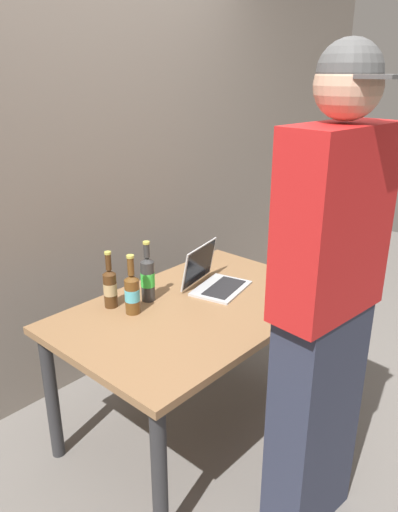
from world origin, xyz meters
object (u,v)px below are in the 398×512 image
beer_bottle_amber (148,277)px  person_figure (325,310)px  beer_bottle_dark (132,292)px  laptop (213,278)px  beer_bottle_brown (110,287)px

beer_bottle_amber → person_figure: size_ratio=0.16×
beer_bottle_dark → person_figure: (0.17, -0.87, 0.15)m
beer_bottle_dark → person_figure: 0.90m
laptop → beer_bottle_dark: size_ratio=1.23×
laptop → beer_bottle_dark: (-0.46, 0.09, 0.05)m
laptop → beer_bottle_brown: size_ratio=1.26×
beer_bottle_dark → beer_bottle_amber: (0.14, 0.05, 0.01)m
laptop → beer_bottle_amber: (-0.32, 0.14, 0.07)m
laptop → person_figure: (-0.29, -0.78, 0.20)m
beer_bottle_brown → laptop: bearing=-24.1°
beer_bottle_dark → person_figure: person_figure is taller
laptop → beer_bottle_dark: beer_bottle_dark is taller
laptop → person_figure: size_ratio=0.19×
beer_bottle_brown → person_figure: person_figure is taller
laptop → beer_bottle_amber: bearing=156.8°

